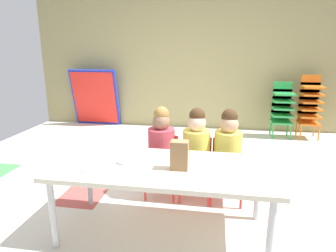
{
  "coord_description": "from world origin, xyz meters",
  "views": [
    {
      "loc": [
        0.41,
        -2.94,
        1.46
      ],
      "look_at": [
        0.02,
        -0.63,
        0.83
      ],
      "focal_mm": 31.18,
      "sensor_mm": 36.0,
      "label": 1
    }
  ],
  "objects_px": {
    "seated_child_far_right": "(228,147)",
    "folded_activity_table": "(95,98)",
    "donut_powdered_on_plate": "(124,161)",
    "paper_plate_center_table": "(93,169)",
    "kid_chair_orange_stack": "(310,104)",
    "seated_child_near_camera": "(162,144)",
    "craft_table": "(163,171)",
    "kid_chair_green_stack": "(282,107)",
    "paper_bag_brown": "(179,155)",
    "seated_child_middle_seat": "(196,146)",
    "paper_plate_near_edge": "(124,163)"
  },
  "relations": [
    {
      "from": "seated_child_far_right",
      "to": "folded_activity_table",
      "type": "height_order",
      "value": "folded_activity_table"
    },
    {
      "from": "donut_powdered_on_plate",
      "to": "paper_plate_center_table",
      "type": "bearing_deg",
      "value": -141.02
    },
    {
      "from": "kid_chair_orange_stack",
      "to": "paper_plate_center_table",
      "type": "xyz_separation_m",
      "value": [
        -2.4,
        -3.15,
        0.01
      ]
    },
    {
      "from": "paper_plate_center_table",
      "to": "donut_powdered_on_plate",
      "type": "xyz_separation_m",
      "value": [
        0.19,
        0.16,
        0.02
      ]
    },
    {
      "from": "folded_activity_table",
      "to": "donut_powdered_on_plate",
      "type": "distance_m",
      "value": 3.58
    },
    {
      "from": "seated_child_near_camera",
      "to": "seated_child_far_right",
      "type": "height_order",
      "value": "same"
    },
    {
      "from": "craft_table",
      "to": "paper_plate_center_table",
      "type": "height_order",
      "value": "paper_plate_center_table"
    },
    {
      "from": "kid_chair_green_stack",
      "to": "folded_activity_table",
      "type": "distance_m",
      "value": 3.4
    },
    {
      "from": "kid_chair_green_stack",
      "to": "seated_child_far_right",
      "type": "bearing_deg",
      "value": -112.1
    },
    {
      "from": "paper_bag_brown",
      "to": "seated_child_middle_seat",
      "type": "bearing_deg",
      "value": 82.94
    },
    {
      "from": "seated_child_near_camera",
      "to": "folded_activity_table",
      "type": "bearing_deg",
      "value": 124.76
    },
    {
      "from": "kid_chair_green_stack",
      "to": "paper_plate_center_table",
      "type": "distance_m",
      "value": 3.71
    },
    {
      "from": "seated_child_near_camera",
      "to": "paper_plate_near_edge",
      "type": "xyz_separation_m",
      "value": [
        -0.18,
        -0.62,
        0.03
      ]
    },
    {
      "from": "seated_child_middle_seat",
      "to": "kid_chair_orange_stack",
      "type": "relative_size",
      "value": 0.88
    },
    {
      "from": "craft_table",
      "to": "kid_chair_green_stack",
      "type": "height_order",
      "value": "kid_chair_green_stack"
    },
    {
      "from": "kid_chair_green_stack",
      "to": "paper_bag_brown",
      "type": "bearing_deg",
      "value": -113.92
    },
    {
      "from": "craft_table",
      "to": "donut_powdered_on_plate",
      "type": "height_order",
      "value": "donut_powdered_on_plate"
    },
    {
      "from": "seated_child_far_right",
      "to": "seated_child_middle_seat",
      "type": "bearing_deg",
      "value": 180.0
    },
    {
      "from": "seated_child_far_right",
      "to": "donut_powdered_on_plate",
      "type": "xyz_separation_m",
      "value": [
        -0.82,
        -0.62,
        0.05
      ]
    },
    {
      "from": "paper_plate_near_edge",
      "to": "paper_plate_center_table",
      "type": "bearing_deg",
      "value": -141.02
    },
    {
      "from": "seated_child_far_right",
      "to": "paper_plate_center_table",
      "type": "xyz_separation_m",
      "value": [
        -1.01,
        -0.77,
        0.03
      ]
    },
    {
      "from": "paper_bag_brown",
      "to": "kid_chair_green_stack",
      "type": "bearing_deg",
      "value": 66.08
    },
    {
      "from": "seated_child_middle_seat",
      "to": "seated_child_near_camera",
      "type": "bearing_deg",
      "value": 180.0
    },
    {
      "from": "kid_chair_orange_stack",
      "to": "craft_table",
      "type": "bearing_deg",
      "value": -122.58
    },
    {
      "from": "seated_child_middle_seat",
      "to": "folded_activity_table",
      "type": "height_order",
      "value": "folded_activity_table"
    },
    {
      "from": "paper_plate_center_table",
      "to": "folded_activity_table",
      "type": "bearing_deg",
      "value": 112.94
    },
    {
      "from": "paper_plate_near_edge",
      "to": "donut_powdered_on_plate",
      "type": "distance_m",
      "value": 0.02
    },
    {
      "from": "seated_child_far_right",
      "to": "paper_plate_center_table",
      "type": "height_order",
      "value": "seated_child_far_right"
    },
    {
      "from": "donut_powdered_on_plate",
      "to": "seated_child_middle_seat",
      "type": "bearing_deg",
      "value": 49.9
    },
    {
      "from": "paper_bag_brown",
      "to": "paper_plate_center_table",
      "type": "relative_size",
      "value": 1.22
    },
    {
      "from": "folded_activity_table",
      "to": "paper_bag_brown",
      "type": "height_order",
      "value": "folded_activity_table"
    },
    {
      "from": "paper_plate_near_edge",
      "to": "paper_plate_center_table",
      "type": "distance_m",
      "value": 0.25
    },
    {
      "from": "craft_table",
      "to": "seated_child_far_right",
      "type": "xyz_separation_m",
      "value": [
        0.51,
        0.61,
        0.02
      ]
    },
    {
      "from": "seated_child_far_right",
      "to": "kid_chair_green_stack",
      "type": "xyz_separation_m",
      "value": [
        0.96,
        2.37,
        -0.04
      ]
    },
    {
      "from": "kid_chair_orange_stack",
      "to": "donut_powdered_on_plate",
      "type": "distance_m",
      "value": 3.72
    },
    {
      "from": "folded_activity_table",
      "to": "donut_powdered_on_plate",
      "type": "xyz_separation_m",
      "value": [
        1.61,
        -3.2,
        0.07
      ]
    },
    {
      "from": "seated_child_near_camera",
      "to": "paper_plate_near_edge",
      "type": "distance_m",
      "value": 0.64
    },
    {
      "from": "folded_activity_table",
      "to": "paper_bag_brown",
      "type": "relative_size",
      "value": 4.94
    },
    {
      "from": "seated_child_middle_seat",
      "to": "donut_powdered_on_plate",
      "type": "xyz_separation_m",
      "value": [
        -0.52,
        -0.62,
        0.05
      ]
    },
    {
      "from": "folded_activity_table",
      "to": "kid_chair_orange_stack",
      "type": "bearing_deg",
      "value": -3.14
    },
    {
      "from": "seated_child_middle_seat",
      "to": "kid_chair_green_stack",
      "type": "height_order",
      "value": "seated_child_middle_seat"
    },
    {
      "from": "kid_chair_orange_stack",
      "to": "donut_powdered_on_plate",
      "type": "relative_size",
      "value": 9.25
    },
    {
      "from": "seated_child_near_camera",
      "to": "donut_powdered_on_plate",
      "type": "xyz_separation_m",
      "value": [
        -0.18,
        -0.62,
        0.05
      ]
    },
    {
      "from": "seated_child_near_camera",
      "to": "paper_plate_center_table",
      "type": "xyz_separation_m",
      "value": [
        -0.37,
        -0.77,
        0.03
      ]
    },
    {
      "from": "paper_bag_brown",
      "to": "paper_plate_center_table",
      "type": "height_order",
      "value": "paper_bag_brown"
    },
    {
      "from": "seated_child_middle_seat",
      "to": "kid_chair_green_stack",
      "type": "xyz_separation_m",
      "value": [
        1.26,
        2.37,
        -0.04
      ]
    },
    {
      "from": "paper_plate_center_table",
      "to": "seated_child_far_right",
      "type": "bearing_deg",
      "value": 37.45
    },
    {
      "from": "kid_chair_green_stack",
      "to": "paper_plate_near_edge",
      "type": "xyz_separation_m",
      "value": [
        -1.78,
        -2.99,
        0.07
      ]
    },
    {
      "from": "paper_plate_near_edge",
      "to": "donut_powdered_on_plate",
      "type": "relative_size",
      "value": 1.6
    },
    {
      "from": "seated_child_far_right",
      "to": "paper_bag_brown",
      "type": "bearing_deg",
      "value": -120.12
    }
  ]
}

